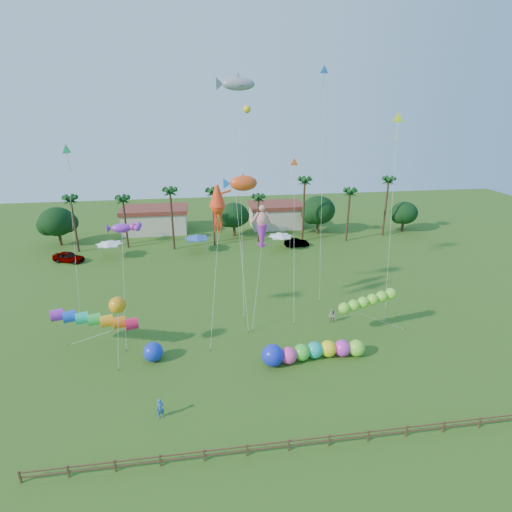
{
  "coord_description": "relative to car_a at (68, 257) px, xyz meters",
  "views": [
    {
      "loc": [
        -5.51,
        -27.32,
        23.28
      ],
      "look_at": [
        0.0,
        10.0,
        9.0
      ],
      "focal_mm": 28.0,
      "sensor_mm": 36.0,
      "label": 1
    }
  ],
  "objects": [
    {
      "name": "rainbow_tube",
      "position": [
        11.51,
        -26.74,
        2.25
      ],
      "size": [
        9.08,
        3.11,
        3.66
      ],
      "color": "#DB1844",
      "rests_on": "ground"
    },
    {
      "name": "blue_ball",
      "position": [
        15.69,
        -28.71,
        0.12
      ],
      "size": [
        1.9,
        1.9,
        1.9
      ],
      "primitive_type": "sphere",
      "color": "#1633CD",
      "rests_on": "ground"
    },
    {
      "name": "tree_line",
      "position": [
        29.84,
        8.72,
        3.44
      ],
      "size": [
        69.46,
        8.91,
        11.0
      ],
      "color": "#3A2819",
      "rests_on": "ground"
    },
    {
      "name": "delta_kite_red",
      "position": [
        31.16,
        -20.29,
        16.22
      ],
      "size": [
        1.04,
        4.08,
        18.02
      ],
      "color": "#F8561B",
      "rests_on": "ground"
    },
    {
      "name": "fence",
      "position": [
        26.28,
        -41.27,
        -0.22
      ],
      "size": [
        36.12,
        0.12,
        1.0
      ],
      "color": "brown",
      "rests_on": "ground"
    },
    {
      "name": "caterpillar_inflatable",
      "position": [
        30.73,
        -30.8,
        0.06
      ],
      "size": [
        10.43,
        2.58,
        2.12
      ],
      "rotation": [
        0.0,
        0.0,
        0.05
      ],
      "color": "#FD429D",
      "rests_on": "ground"
    },
    {
      "name": "car_b",
      "position": [
        37.5,
        1.94,
        -0.13
      ],
      "size": [
        4.34,
        1.73,
        1.4
      ],
      "primitive_type": "imported",
      "rotation": [
        0.0,
        0.0,
        1.63
      ],
      "color": "#4C4C54",
      "rests_on": "ground"
    },
    {
      "name": "car_a",
      "position": [
        0.0,
        0.0,
        0.0
      ],
      "size": [
        5.26,
        3.54,
        1.66
      ],
      "primitive_type": "imported",
      "rotation": [
        0.0,
        0.0,
        1.22
      ],
      "color": "#4C4C54",
      "rests_on": "ground"
    },
    {
      "name": "spectator_b",
      "position": [
        35.18,
        -24.29,
        0.0
      ],
      "size": [
        0.99,
        1.03,
        1.67
      ],
      "primitive_type": "imported",
      "rotation": [
        0.0,
        0.0,
        -0.94
      ],
      "color": "#A49989",
      "rests_on": "ground"
    },
    {
      "name": "delta_kite_green",
      "position": [
        7.1,
        -16.22,
        17.7
      ],
      "size": [
        1.05,
        4.99,
        19.45
      ],
      "color": "#35E584",
      "rests_on": "ground"
    },
    {
      "name": "delta_kite_yellow",
      "position": [
        41.95,
        -21.09,
        20.83
      ],
      "size": [
        1.55,
        4.4,
        22.65
      ],
      "color": "#E6FF1A",
      "rests_on": "ground"
    },
    {
      "name": "delta_kite_blue",
      "position": [
        35.35,
        -15.74,
        25.33
      ],
      "size": [
        1.15,
        3.5,
        27.46
      ],
      "color": "blue",
      "rests_on": "ground"
    },
    {
      "name": "buildings_row",
      "position": [
        23.19,
        14.73,
        1.17
      ],
      "size": [
        35.0,
        7.0,
        4.0
      ],
      "color": "beige",
      "rests_on": "ground"
    },
    {
      "name": "orange_ball_kite",
      "position": [
        12.82,
        -27.96,
        5.03
      ],
      "size": [
        1.75,
        2.86,
        6.65
      ],
      "color": "orange",
      "rests_on": "ground"
    },
    {
      "name": "ground",
      "position": [
        26.28,
        -35.27,
        -0.83
      ],
      "size": [
        160.0,
        160.0,
        0.0
      ],
      "primitive_type": "plane",
      "color": "#285116",
      "rests_on": "ground"
    },
    {
      "name": "spectator_a",
      "position": [
        16.97,
        -36.6,
        0.03
      ],
      "size": [
        0.72,
        0.56,
        1.73
      ],
      "primitive_type": "imported",
      "rotation": [
        0.0,
        0.0,
        0.27
      ],
      "color": "#2E5FA3",
      "rests_on": "ground"
    },
    {
      "name": "merman_kite",
      "position": [
        27.74,
        -19.96,
        9.26
      ],
      "size": [
        3.06,
        5.94,
        12.52
      ],
      "color": "#E48B81",
      "rests_on": "ground"
    },
    {
      "name": "squid_kite",
      "position": [
        22.65,
        -23.69,
        12.99
      ],
      "size": [
        2.49,
        5.23,
        16.13
      ],
      "color": "#F93914",
      "rests_on": "ground"
    },
    {
      "name": "lobster_kite",
      "position": [
        13.16,
        -23.48,
        11.15
      ],
      "size": [
        3.75,
        4.65,
        12.65
      ],
      "color": "purple",
      "rests_on": "ground"
    },
    {
      "name": "shark_kite",
      "position": [
        25.78,
        -15.56,
        24.6
      ],
      "size": [
        5.1,
        7.96,
        26.31
      ],
      "color": "gray",
      "rests_on": "ground"
    },
    {
      "name": "green_worm",
      "position": [
        35.38,
        -27.11,
        2.46
      ],
      "size": [
        10.79,
        1.46,
        4.03
      ],
      "color": "#77E031",
      "rests_on": "ground"
    },
    {
      "name": "tent_row",
      "position": [
        20.28,
        1.06,
        1.92
      ],
      "size": [
        31.0,
        4.0,
        0.6
      ],
      "color": "white",
      "rests_on": "ground"
    },
    {
      "name": "fish_kite",
      "position": [
        25.79,
        -19.21,
        14.45
      ],
      "size": [
        4.72,
        7.02,
        16.23
      ],
      "color": "#E64919",
      "rests_on": "ground"
    }
  ]
}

